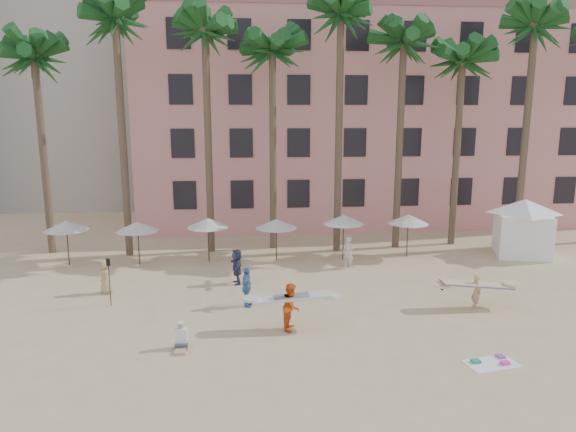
{
  "coord_description": "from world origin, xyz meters",
  "views": [
    {
      "loc": [
        -2.85,
        -16.98,
        8.63
      ],
      "look_at": [
        -0.87,
        6.0,
        4.0
      ],
      "focal_mm": 32.0,
      "sensor_mm": 36.0,
      "label": 1
    }
  ],
  "objects_px": {
    "cabana": "(523,222)",
    "carrier_white": "(291,305)",
    "carrier_yellow": "(477,288)",
    "pink_hotel": "(361,121)"
  },
  "relations": [
    {
      "from": "carrier_white",
      "to": "cabana",
      "type": "bearing_deg",
      "value": 33.03
    },
    {
      "from": "cabana",
      "to": "carrier_yellow",
      "type": "height_order",
      "value": "cabana"
    },
    {
      "from": "cabana",
      "to": "pink_hotel",
      "type": "bearing_deg",
      "value": 117.99
    },
    {
      "from": "carrier_yellow",
      "to": "carrier_white",
      "type": "bearing_deg",
      "value": -169.51
    },
    {
      "from": "carrier_white",
      "to": "carrier_yellow",
      "type": "bearing_deg",
      "value": 10.49
    },
    {
      "from": "cabana",
      "to": "carrier_white",
      "type": "xyz_separation_m",
      "value": [
        -15.24,
        -9.91,
        -1.04
      ]
    },
    {
      "from": "pink_hotel",
      "to": "carrier_yellow",
      "type": "distance_m",
      "value": 23.01
    },
    {
      "from": "cabana",
      "to": "carrier_white",
      "type": "relative_size",
      "value": 1.77
    },
    {
      "from": "cabana",
      "to": "carrier_white",
      "type": "distance_m",
      "value": 18.2
    },
    {
      "from": "cabana",
      "to": "carrier_yellow",
      "type": "relative_size",
      "value": 1.77
    }
  ]
}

